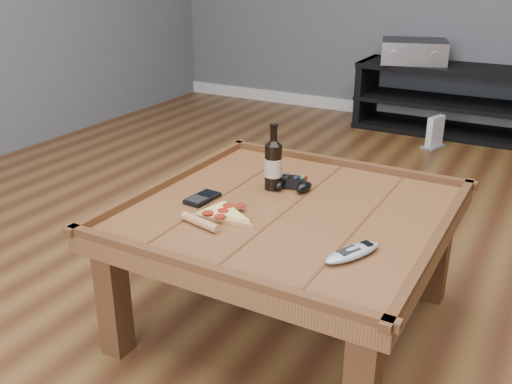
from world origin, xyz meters
The scene contains 11 objects.
ground centered at (0.00, 0.00, 0.00)m, with size 6.00×6.00×0.00m, color #442513.
baseboard centered at (0.00, 2.99, 0.05)m, with size 5.00×0.02×0.10m, color silver.
coffee_table centered at (0.00, 0.00, 0.39)m, with size 1.03×1.03×0.48m.
media_console centered at (0.00, 2.75, 0.25)m, with size 1.40×0.45×0.50m.
beer_bottle centered at (-0.13, 0.13, 0.55)m, with size 0.06×0.06×0.24m.
game_controller centered at (-0.07, 0.16, 0.47)m, with size 0.16×0.12×0.04m.
pizza_slice centered at (-0.16, -0.18, 0.46)m, with size 0.22×0.30×0.03m.
smartphone centered at (-0.29, -0.09, 0.46)m, with size 0.08×0.13×0.02m.
remote_control centered at (0.30, -0.21, 0.46)m, with size 0.14×0.20×0.03m.
av_receiver centered at (-0.33, 2.74, 0.58)m, with size 0.56×0.50×0.16m.
game_console centered at (-0.03, 2.34, 0.10)m, with size 0.15×0.20×0.22m.
Camera 1 is at (0.75, -1.56, 1.22)m, focal length 40.00 mm.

